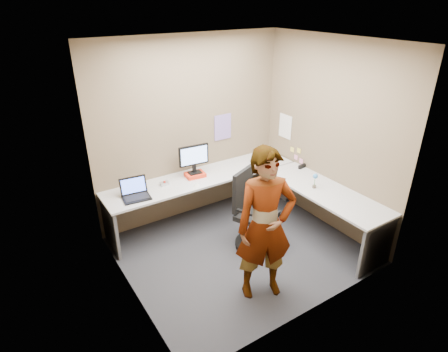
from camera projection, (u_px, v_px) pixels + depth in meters
ground at (240, 250)px, 5.11m from camera, size 3.00×3.00×0.00m
wall_back at (191, 130)px, 5.50m from camera, size 3.00×0.00×3.00m
wall_right at (329, 136)px, 5.26m from camera, size 0.00×2.70×2.70m
wall_left at (122, 191)px, 3.79m from camera, size 0.00×2.70×2.70m
ceiling at (245, 41)px, 3.93m from camera, size 3.00×3.00×0.00m
desk at (250, 193)px, 5.36m from camera, size 2.98×2.58×0.73m
paper_ream at (195, 175)px, 5.50m from camera, size 0.30×0.23×0.06m
monitor at (194, 157)px, 5.39m from camera, size 0.45×0.15×0.43m
laptop at (135, 192)px, 4.93m from camera, size 0.38×0.33×0.25m
trackball_mouse at (164, 183)px, 5.25m from camera, size 0.12×0.08×0.07m
origami at (196, 184)px, 5.23m from camera, size 0.10×0.10×0.06m
stapler at (302, 166)px, 5.78m from camera, size 0.15×0.06×0.05m
flower at (315, 179)px, 5.12m from camera, size 0.07×0.07×0.22m
calendar_purple at (223, 127)px, 5.79m from camera, size 0.30×0.01×0.40m
calendar_white at (285, 126)px, 5.97m from camera, size 0.01×0.28×0.38m
sticky_note_a at (299, 151)px, 5.84m from camera, size 0.01×0.07×0.07m
sticky_note_b at (296, 157)px, 5.93m from camera, size 0.01×0.07×0.07m
sticky_note_c at (301, 161)px, 5.85m from camera, size 0.01×0.07×0.07m
sticky_note_d at (292, 149)px, 5.97m from camera, size 0.01×0.07×0.07m
office_chair at (252, 217)px, 5.05m from camera, size 0.63×0.63×1.08m
person at (265, 226)px, 4.03m from camera, size 0.76×0.63×1.80m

